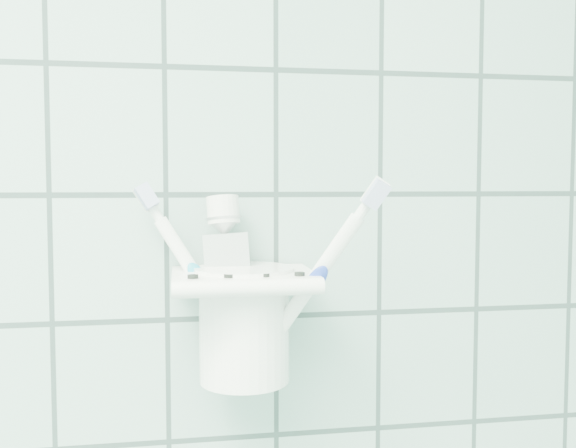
{
  "coord_description": "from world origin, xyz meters",
  "views": [
    {
      "loc": [
        0.61,
        0.61,
        1.37
      ],
      "look_at": [
        0.7,
        1.1,
        1.34
      ],
      "focal_mm": 40.0,
      "sensor_mm": 36.0,
      "label": 1
    }
  ],
  "objects_px": {
    "cup": "(244,320)",
    "toothbrush_blue": "(235,263)",
    "toothpaste_tube": "(234,270)",
    "toothbrush_pink": "(256,262)",
    "toothbrush_orange": "(249,256)",
    "holder_bracket": "(243,281)"
  },
  "relations": [
    {
      "from": "cup",
      "to": "toothbrush_blue",
      "type": "xyz_separation_m",
      "value": [
        -0.01,
        0.01,
        0.05
      ]
    },
    {
      "from": "cup",
      "to": "toothpaste_tube",
      "type": "distance_m",
      "value": 0.04
    },
    {
      "from": "toothbrush_blue",
      "to": "toothbrush_pink",
      "type": "bearing_deg",
      "value": -55.48
    },
    {
      "from": "toothbrush_orange",
      "to": "toothpaste_tube",
      "type": "relative_size",
      "value": 1.22
    },
    {
      "from": "cup",
      "to": "toothbrush_pink",
      "type": "distance_m",
      "value": 0.05
    },
    {
      "from": "toothbrush_pink",
      "to": "toothbrush_orange",
      "type": "distance_m",
      "value": 0.01
    },
    {
      "from": "toothbrush_orange",
      "to": "toothbrush_blue",
      "type": "bearing_deg",
      "value": 124.01
    },
    {
      "from": "toothbrush_orange",
      "to": "toothpaste_tube",
      "type": "xyz_separation_m",
      "value": [
        -0.01,
        0.01,
        -0.01
      ]
    },
    {
      "from": "toothbrush_pink",
      "to": "toothpaste_tube",
      "type": "xyz_separation_m",
      "value": [
        -0.02,
        0.01,
        -0.01
      ]
    },
    {
      "from": "holder_bracket",
      "to": "toothbrush_orange",
      "type": "xyz_separation_m",
      "value": [
        0.01,
        -0.0,
        0.02
      ]
    },
    {
      "from": "toothbrush_pink",
      "to": "toothpaste_tube",
      "type": "relative_size",
      "value": 1.16
    },
    {
      "from": "toothbrush_orange",
      "to": "toothpaste_tube",
      "type": "height_order",
      "value": "toothbrush_orange"
    },
    {
      "from": "holder_bracket",
      "to": "toothbrush_pink",
      "type": "xyz_separation_m",
      "value": [
        0.01,
        -0.0,
        0.02
      ]
    },
    {
      "from": "toothbrush_orange",
      "to": "toothpaste_tube",
      "type": "bearing_deg",
      "value": 145.79
    },
    {
      "from": "holder_bracket",
      "to": "toothbrush_pink",
      "type": "height_order",
      "value": "toothbrush_pink"
    },
    {
      "from": "holder_bracket",
      "to": "toothbrush_pink",
      "type": "bearing_deg",
      "value": -12.67
    },
    {
      "from": "toothbrush_pink",
      "to": "toothbrush_blue",
      "type": "relative_size",
      "value": 1.0
    },
    {
      "from": "toothbrush_pink",
      "to": "toothpaste_tube",
      "type": "height_order",
      "value": "toothbrush_pink"
    },
    {
      "from": "toothbrush_blue",
      "to": "holder_bracket",
      "type": "bearing_deg",
      "value": -80.01
    },
    {
      "from": "toothpaste_tube",
      "to": "toothbrush_orange",
      "type": "bearing_deg",
      "value": -32.23
    },
    {
      "from": "toothbrush_orange",
      "to": "toothpaste_tube",
      "type": "distance_m",
      "value": 0.02
    },
    {
      "from": "holder_bracket",
      "to": "toothbrush_blue",
      "type": "height_order",
      "value": "toothbrush_blue"
    }
  ]
}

